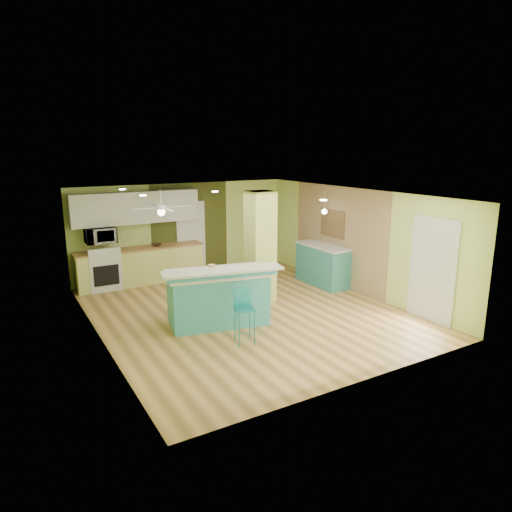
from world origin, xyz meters
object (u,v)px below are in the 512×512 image
at_px(fruit_bowl, 156,245).
at_px(bar_stool, 244,306).
at_px(side_counter, 323,264).
at_px(canister, 211,268).
at_px(peninsula, 218,296).

bearing_deg(fruit_bowl, bar_stool, -88.97).
bearing_deg(side_counter, bar_stool, -148.47).
bearing_deg(side_counter, canister, -164.24).
distance_m(peninsula, canister, 0.58).
bearing_deg(canister, peninsula, -37.48).
bearing_deg(fruit_bowl, peninsula, -88.52).
distance_m(bar_stool, canister, 1.22).
bearing_deg(peninsula, side_counter, 29.02).
height_order(bar_stool, side_counter, side_counter).
bearing_deg(peninsula, canister, 154.23).
height_order(peninsula, side_counter, peninsula).
height_order(bar_stool, canister, canister).
xyz_separation_m(bar_stool, side_counter, (3.50, 2.15, -0.16)).
bearing_deg(fruit_bowl, side_counter, -33.71).
distance_m(bar_stool, side_counter, 4.11).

